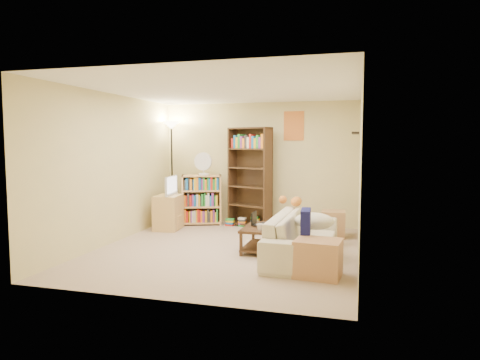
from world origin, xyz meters
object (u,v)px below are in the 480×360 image
object	(u,v)px
mug	(260,227)
side_table	(333,224)
tabby_cat	(294,201)
coffee_table	(260,236)
tall_bookshelf	(250,175)
end_cabinet	(318,258)
laptop	(262,225)
television	(168,186)
sofa	(303,236)
desk_fan	(203,164)
tv_stand	(168,212)
short_bookshelf	(202,200)
floor_lamp	(172,142)

from	to	relation	value
mug	side_table	size ratio (longest dim) A/B	0.24
tabby_cat	coffee_table	distance (m)	0.90
tabby_cat	mug	world-z (taller)	tabby_cat
tall_bookshelf	end_cabinet	size ratio (longest dim) A/B	3.52
laptop	tall_bookshelf	bearing A→B (deg)	45.14
television	tall_bookshelf	size ratio (longest dim) A/B	0.33
sofa	laptop	size ratio (longest dim) A/B	6.08
sofa	desk_fan	size ratio (longest dim) A/B	4.69
side_table	end_cabinet	xyz separation A→B (m)	(-0.06, -2.38, -0.00)
tabby_cat	side_table	bearing A→B (deg)	47.65
coffee_table	laptop	distance (m)	0.17
tv_stand	end_cabinet	bearing A→B (deg)	-41.75
mug	tall_bookshelf	bearing A→B (deg)	108.03
mug	end_cabinet	distance (m)	1.23
television	short_bookshelf	bearing A→B (deg)	-41.39
side_table	mug	bearing A→B (deg)	-121.84
coffee_table	television	xyz separation A→B (m)	(-2.09, 1.16, 0.61)
laptop	coffee_table	bearing A→B (deg)	-159.24
laptop	side_table	distance (m)	1.62
tall_bookshelf	short_bookshelf	size ratio (longest dim) A/B	1.93
tall_bookshelf	desk_fan	world-z (taller)	tall_bookshelf
tv_stand	end_cabinet	size ratio (longest dim) A/B	1.18
laptop	tall_bookshelf	distance (m)	2.00
desk_fan	side_table	world-z (taller)	desk_fan
laptop	tabby_cat	bearing A→B (deg)	-11.89
laptop	mug	world-z (taller)	mug
tabby_cat	side_table	distance (m)	1.03
end_cabinet	side_table	bearing A→B (deg)	88.60
mug	end_cabinet	world-z (taller)	mug
short_bookshelf	tabby_cat	bearing A→B (deg)	-48.58
floor_lamp	tall_bookshelf	bearing A→B (deg)	-0.13
sofa	television	distance (m)	3.14
tall_bookshelf	sofa	bearing A→B (deg)	-36.04
television	end_cabinet	size ratio (longest dim) A/B	1.16
tv_stand	tall_bookshelf	world-z (taller)	tall_bookshelf
desk_fan	tabby_cat	bearing A→B (deg)	-28.81
end_cabinet	television	bearing A→B (deg)	144.21
coffee_table	mug	distance (m)	0.34
end_cabinet	tall_bookshelf	bearing A→B (deg)	119.08
side_table	television	bearing A→B (deg)	-177.15
sofa	television	size ratio (longest dim) A/B	3.31
tabby_cat	side_table	xyz separation A→B (m)	(0.61, 0.67, -0.48)
desk_fan	end_cabinet	size ratio (longest dim) A/B	0.82
floor_lamp	short_bookshelf	bearing A→B (deg)	-5.25
tv_stand	tall_bookshelf	size ratio (longest dim) A/B	0.34
tv_stand	television	size ratio (longest dim) A/B	1.02
short_bookshelf	side_table	xyz separation A→B (m)	(2.68, -0.48, -0.28)
sofa	coffee_table	world-z (taller)	sofa
tv_stand	short_bookshelf	bearing A→B (deg)	48.61
desk_fan	television	bearing A→B (deg)	-130.89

